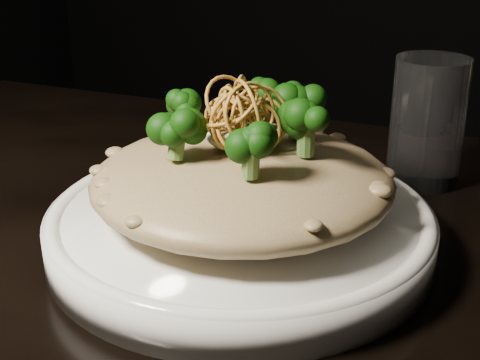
% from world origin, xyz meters
% --- Properties ---
extents(plate, '(0.29, 0.29, 0.03)m').
position_xyz_m(plate, '(-0.03, 0.06, 0.77)').
color(plate, white).
rests_on(plate, table).
extents(risotto, '(0.23, 0.23, 0.05)m').
position_xyz_m(risotto, '(-0.03, 0.07, 0.80)').
color(risotto, brown).
rests_on(risotto, plate).
extents(broccoli, '(0.13, 0.13, 0.05)m').
position_xyz_m(broccoli, '(-0.03, 0.07, 0.85)').
color(broccoli, black).
rests_on(broccoli, risotto).
extents(cheese, '(0.05, 0.05, 0.01)m').
position_xyz_m(cheese, '(-0.03, 0.07, 0.84)').
color(cheese, silver).
rests_on(cheese, risotto).
extents(shallots, '(0.06, 0.06, 0.04)m').
position_xyz_m(shallots, '(-0.03, 0.06, 0.86)').
color(shallots, olive).
rests_on(shallots, cheese).
extents(drinking_glass, '(0.08, 0.08, 0.12)m').
position_xyz_m(drinking_glass, '(0.08, 0.25, 0.81)').
color(drinking_glass, silver).
rests_on(drinking_glass, table).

